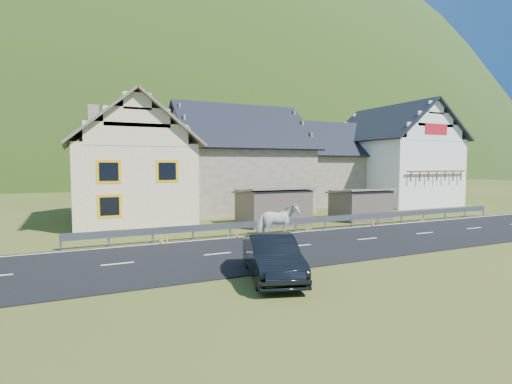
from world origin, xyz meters
TOP-DOWN VIEW (x-y plane):
  - ground at (0.00, 0.00)m, footprint 160.00×160.00m
  - road at (0.00, 0.00)m, footprint 60.00×7.00m
  - lane_markings at (0.00, 0.00)m, footprint 60.00×6.60m
  - guardrail at (-0.00, 3.68)m, footprint 28.10×0.09m
  - shed_left at (-2.00, 6.50)m, footprint 4.30×3.30m
  - shed_right at (4.50, 6.00)m, footprint 3.80×2.90m
  - house_cream at (-10.00, 12.00)m, footprint 7.80×9.80m
  - house_stone_a at (-1.00, 15.00)m, footprint 10.80×9.80m
  - house_stone_b at (9.00, 17.00)m, footprint 9.80×8.80m
  - house_white at (15.00, 14.00)m, footprint 8.80×10.80m
  - mountain at (5.00, 180.00)m, footprint 440.00×280.00m
  - horse at (-4.18, 1.80)m, footprint 0.98×2.14m
  - car at (-7.48, -4.00)m, footprint 2.68×4.59m

SIDE VIEW (x-z plane):
  - mountain at x=5.00m, z-range -150.00..110.00m
  - ground at x=0.00m, z-range 0.00..0.00m
  - road at x=0.00m, z-range 0.00..0.04m
  - lane_markings at x=0.00m, z-range 0.04..0.05m
  - guardrail at x=0.00m, z-range 0.19..0.94m
  - car at x=-7.48m, z-range 0.00..1.43m
  - horse at x=-4.18m, z-range 0.04..1.84m
  - shed_right at x=4.50m, z-range -0.10..2.10m
  - shed_left at x=-2.00m, z-range -0.10..2.30m
  - house_stone_b at x=9.00m, z-range 0.19..8.29m
  - house_cream at x=-10.00m, z-range 0.21..8.51m
  - house_stone_a at x=-1.00m, z-range 0.18..9.08m
  - house_white at x=15.00m, z-range 0.21..9.91m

